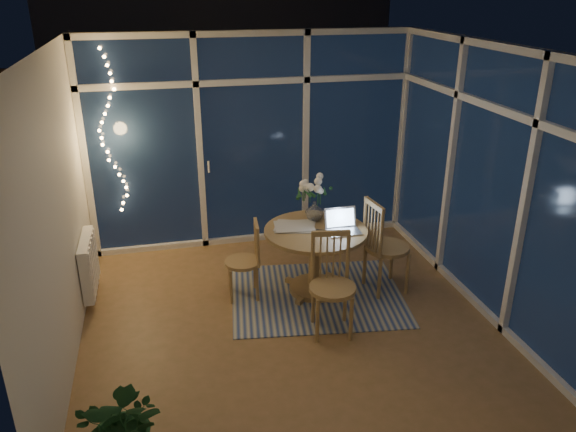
% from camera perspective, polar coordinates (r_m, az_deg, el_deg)
% --- Properties ---
extents(floor, '(4.00, 4.00, 0.00)m').
position_cam_1_polar(floor, '(5.65, 0.32, -10.55)').
color(floor, brown).
rests_on(floor, ground).
extents(ceiling, '(4.00, 4.00, 0.00)m').
position_cam_1_polar(ceiling, '(4.75, 0.38, 16.66)').
color(ceiling, white).
rests_on(ceiling, wall_back).
extents(wall_back, '(4.00, 0.04, 2.60)m').
position_cam_1_polar(wall_back, '(6.93, -3.59, 7.60)').
color(wall_back, beige).
rests_on(wall_back, floor).
extents(wall_front, '(4.00, 0.04, 2.60)m').
position_cam_1_polar(wall_front, '(3.35, 8.57, -10.11)').
color(wall_front, beige).
rests_on(wall_front, floor).
extents(wall_left, '(0.04, 4.00, 2.60)m').
position_cam_1_polar(wall_left, '(5.01, -22.47, -0.16)').
color(wall_left, beige).
rests_on(wall_left, floor).
extents(wall_right, '(0.04, 4.00, 2.60)m').
position_cam_1_polar(wall_right, '(5.84, 19.83, 3.36)').
color(wall_right, beige).
rests_on(wall_right, floor).
extents(window_wall_back, '(4.00, 0.10, 2.60)m').
position_cam_1_polar(window_wall_back, '(6.89, -3.54, 7.51)').
color(window_wall_back, white).
rests_on(window_wall_back, floor).
extents(window_wall_right, '(0.10, 4.00, 2.60)m').
position_cam_1_polar(window_wall_right, '(5.82, 19.50, 3.34)').
color(window_wall_right, white).
rests_on(window_wall_right, floor).
extents(radiator, '(0.10, 0.70, 0.58)m').
position_cam_1_polar(radiator, '(6.18, -19.60, -4.65)').
color(radiator, white).
rests_on(radiator, wall_left).
extents(fairy_lights, '(0.24, 0.10, 1.85)m').
position_cam_1_polar(fairy_lights, '(6.68, -17.67, 8.01)').
color(fairy_lights, '#FFB566').
rests_on(fairy_lights, window_wall_back).
extents(garden_patio, '(12.00, 6.00, 0.10)m').
position_cam_1_polar(garden_patio, '(10.23, -3.57, 4.67)').
color(garden_patio, black).
rests_on(garden_patio, ground).
extents(garden_fence, '(11.00, 0.08, 1.80)m').
position_cam_1_polar(garden_fence, '(10.39, -6.95, 10.33)').
color(garden_fence, '#392715').
rests_on(garden_fence, ground).
extents(neighbour_roof, '(7.00, 3.00, 2.20)m').
position_cam_1_polar(neighbour_roof, '(13.20, -7.52, 18.63)').
color(neighbour_roof, '#363841').
rests_on(neighbour_roof, ground).
extents(garden_shrubs, '(0.90, 0.90, 0.90)m').
position_cam_1_polar(garden_shrubs, '(8.43, -10.50, 3.99)').
color(garden_shrubs, '#1A3116').
rests_on(garden_shrubs, ground).
extents(rug, '(1.98, 1.67, 0.01)m').
position_cam_1_polar(rug, '(6.06, 2.97, -8.03)').
color(rug, '#B6B294').
rests_on(rug, floor).
extents(dining_table, '(1.21, 1.21, 0.73)m').
position_cam_1_polar(dining_table, '(5.97, 2.77, -4.58)').
color(dining_table, olive).
rests_on(dining_table, floor).
extents(chair_left, '(0.43, 0.43, 0.85)m').
position_cam_1_polar(chair_left, '(5.86, -4.64, -4.50)').
color(chair_left, olive).
rests_on(chair_left, floor).
extents(chair_right, '(0.54, 0.54, 1.06)m').
position_cam_1_polar(chair_right, '(6.03, 10.08, -2.93)').
color(chair_right, olive).
rests_on(chair_right, floor).
extents(chair_front, '(0.52, 0.52, 0.99)m').
position_cam_1_polar(chair_front, '(5.25, 4.55, -7.09)').
color(chair_front, olive).
rests_on(chair_front, floor).
extents(laptop, '(0.34, 0.29, 0.25)m').
position_cam_1_polar(laptop, '(5.72, 5.72, -0.54)').
color(laptop, silver).
rests_on(laptop, dining_table).
extents(flower_vase, '(0.23, 0.23, 0.21)m').
position_cam_1_polar(flower_vase, '(6.01, 2.72, 0.54)').
color(flower_vase, white).
rests_on(flower_vase, dining_table).
extents(bowl, '(0.17, 0.17, 0.04)m').
position_cam_1_polar(bowl, '(5.96, 5.87, -0.62)').
color(bowl, white).
rests_on(bowl, dining_table).
extents(newspapers, '(0.48, 0.42, 0.02)m').
position_cam_1_polar(newspapers, '(5.84, 0.89, -1.14)').
color(newspapers, beige).
rests_on(newspapers, dining_table).
extents(phone, '(0.11, 0.09, 0.01)m').
position_cam_1_polar(phone, '(5.77, 3.27, -1.52)').
color(phone, black).
rests_on(phone, dining_table).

